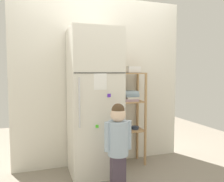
# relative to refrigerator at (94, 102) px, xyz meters

# --- Properties ---
(ground_plane) EXTENTS (6.00, 6.00, 0.00)m
(ground_plane) POSITION_rel_refrigerator_xyz_m (0.18, -0.02, -0.91)
(ground_plane) COLOR gray
(kitchen_wall_back) EXTENTS (2.41, 0.03, 2.32)m
(kitchen_wall_back) POSITION_rel_refrigerator_xyz_m (0.18, 0.31, 0.25)
(kitchen_wall_back) COLOR silver
(kitchen_wall_back) RESTS_ON ground
(refrigerator) EXTENTS (0.62, 0.59, 1.82)m
(refrigerator) POSITION_rel_refrigerator_xyz_m (0.00, 0.00, 0.00)
(refrigerator) COLOR silver
(refrigerator) RESTS_ON ground
(child_standing) EXTENTS (0.31, 0.23, 0.95)m
(child_standing) POSITION_rel_refrigerator_xyz_m (0.13, -0.52, -0.33)
(child_standing) COLOR #4C3F4E
(child_standing) RESTS_ON ground
(pantry_shelf_unit) EXTENTS (0.36, 0.29, 1.28)m
(pantry_shelf_unit) POSITION_rel_refrigerator_xyz_m (0.55, 0.13, -0.13)
(pantry_shelf_unit) COLOR tan
(pantry_shelf_unit) RESTS_ON ground
(fruit_bin) EXTENTS (0.19, 0.14, 0.09)m
(fruit_bin) POSITION_rel_refrigerator_xyz_m (0.58, 0.13, 0.41)
(fruit_bin) COLOR white
(fruit_bin) RESTS_ON pantry_shelf_unit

